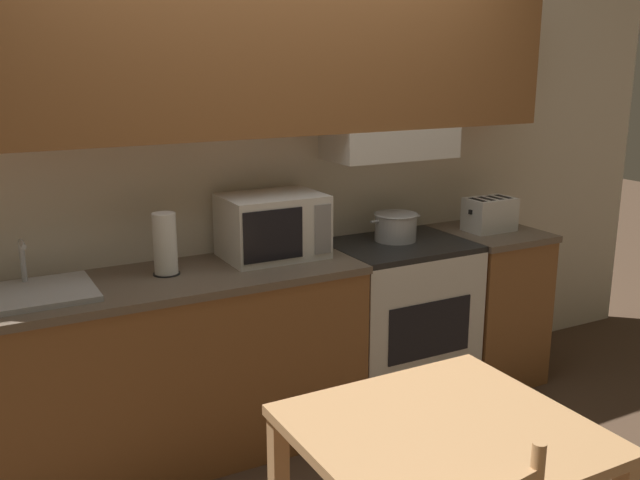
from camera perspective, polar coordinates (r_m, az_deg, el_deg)
ground_plane at (r=4.07m, az=-4.35°, el=-12.73°), size 16.00×16.00×0.00m
wall_back at (r=3.57m, az=-4.10°, el=9.83°), size 5.48×0.38×2.55m
lower_counter_main at (r=3.44m, az=-12.11°, el=-10.06°), size 1.86×0.60×0.89m
lower_counter_right_stub at (r=4.32m, az=13.14°, el=-4.96°), size 0.51×0.60×0.89m
stove_range at (r=3.96m, az=6.26°, el=-6.48°), size 0.72×0.58×0.89m
cooking_pot at (r=3.86m, az=6.07°, el=1.12°), size 0.31×0.24×0.15m
microwave at (r=3.51m, az=-3.83°, el=1.14°), size 0.49×0.36×0.31m
toaster at (r=4.16m, az=13.42°, el=2.02°), size 0.28×0.18×0.19m
sink_basin at (r=3.18m, az=-22.21°, el=-3.97°), size 0.51×0.41×0.22m
paper_towel_roll at (r=3.29m, az=-12.29°, el=-0.32°), size 0.12×0.12×0.29m
dining_table at (r=2.34m, az=9.73°, el=-17.10°), size 0.86×0.80×0.76m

